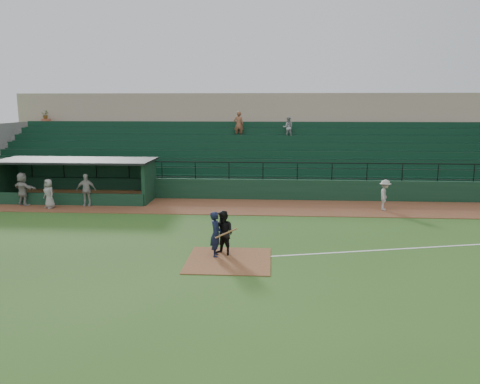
{
  "coord_description": "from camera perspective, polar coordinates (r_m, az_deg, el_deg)",
  "views": [
    {
      "loc": [
        1.49,
        -17.09,
        5.53
      ],
      "look_at": [
        0.0,
        5.0,
        1.4
      ],
      "focal_mm": 35.21,
      "sensor_mm": 36.0,
      "label": 1
    }
  ],
  "objects": [
    {
      "name": "runner",
      "position": [
        25.89,
        17.15,
        -0.35
      ],
      "size": [
        0.88,
        1.18,
        1.62
      ],
      "primitive_type": "imported",
      "rotation": [
        0.0,
        0.0,
        1.28
      ],
      "color": "#AAA49F",
      "rests_on": "warning_track"
    },
    {
      "name": "dugout_player_a",
      "position": [
        27.11,
        -18.15,
        0.24
      ],
      "size": [
        1.09,
        0.56,
        1.78
      ],
      "primitive_type": "imported",
      "rotation": [
        0.0,
        0.0,
        0.12
      ],
      "color": "#ABA6A0",
      "rests_on": "warning_track"
    },
    {
      "name": "dugout",
      "position": [
        29.23,
        -18.81,
        1.74
      ],
      "size": [
        8.9,
        3.2,
        2.42
      ],
      "color": "#10321F",
      "rests_on": "ground"
    },
    {
      "name": "batter_at_plate",
      "position": [
        17.31,
        -2.95,
        -5.13
      ],
      "size": [
        1.03,
        0.7,
        1.7
      ],
      "color": "black",
      "rests_on": "ground"
    },
    {
      "name": "dugout_player_b",
      "position": [
        27.23,
        -22.15,
        -0.19
      ],
      "size": [
        0.92,
        0.84,
        1.58
      ],
      "primitive_type": "imported",
      "rotation": [
        0.0,
        0.0,
        -0.58
      ],
      "color": "gray",
      "rests_on": "warning_track"
    },
    {
      "name": "dugout_player_c",
      "position": [
        28.59,
        -24.83,
        0.35
      ],
      "size": [
        1.75,
        1.24,
        1.83
      ],
      "primitive_type": "imported",
      "rotation": [
        0.0,
        0.0,
        2.67
      ],
      "color": "#A09B95",
      "rests_on": "warning_track"
    },
    {
      "name": "ground",
      "position": [
        18.03,
        -1.08,
        -7.3
      ],
      "size": [
        90.0,
        90.0,
        0.0
      ],
      "primitive_type": "plane",
      "color": "#294F19",
      "rests_on": "ground"
    },
    {
      "name": "stadium_structure",
      "position": [
        33.74,
        1.31,
        5.07
      ],
      "size": [
        38.0,
        13.08,
        6.4
      ],
      "color": "#10321F",
      "rests_on": "ground"
    },
    {
      "name": "home_plate_dirt",
      "position": [
        17.08,
        -1.37,
        -8.28
      ],
      "size": [
        3.0,
        3.0,
        0.03
      ],
      "primitive_type": "cube",
      "color": "brown",
      "rests_on": "ground"
    },
    {
      "name": "warning_track",
      "position": [
        25.74,
        0.45,
        -1.81
      ],
      "size": [
        40.0,
        4.0,
        0.03
      ],
      "primitive_type": "cube",
      "color": "brown",
      "rests_on": "ground"
    },
    {
      "name": "foul_line",
      "position": [
        20.19,
        22.64,
        -6.16
      ],
      "size": [
        17.49,
        4.44,
        0.01
      ],
      "primitive_type": "cube",
      "rotation": [
        0.0,
        0.0,
        0.24
      ],
      "color": "white",
      "rests_on": "ground"
    },
    {
      "name": "umpire",
      "position": [
        17.47,
        -1.98,
        -5.02
      ],
      "size": [
        1.03,
        0.99,
        1.68
      ],
      "primitive_type": "imported",
      "rotation": [
        0.0,
        0.0,
        -0.61
      ],
      "color": "black",
      "rests_on": "ground"
    }
  ]
}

